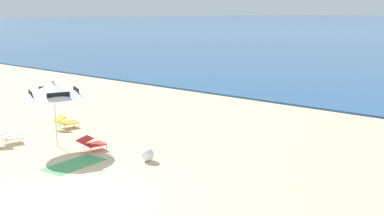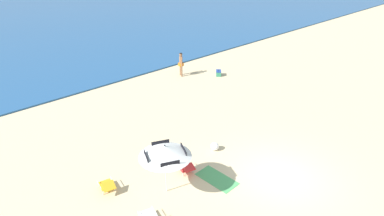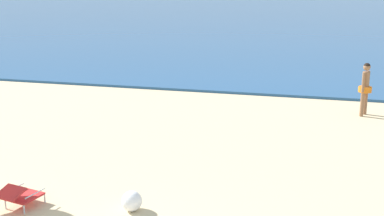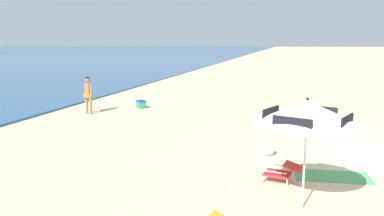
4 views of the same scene
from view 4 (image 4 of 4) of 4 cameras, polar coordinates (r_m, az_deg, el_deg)
The scene contains 7 objects.
ground_plane at distance 12.51m, azimuth 26.83°, elevation -6.45°, with size 800.00×800.00×0.00m, color #D1BA8E.
beach_umbrella_striped_main at distance 7.58m, azimuth 16.87°, elevation -0.65°, with size 2.50×2.50×2.24m.
lounge_chair_facing_sea at distance 9.31m, azimuth 13.47°, elevation -9.19°, with size 0.70×0.95×0.50m.
person_standing_near_shore at distance 18.27m, azimuth -15.32°, elevation 2.26°, with size 0.42×0.48×1.73m.
cooler_box at distance 19.45m, azimuth -7.67°, elevation 0.57°, with size 0.59×0.60×0.43m.
beach_ball at distance 11.42m, azimuth 11.31°, elevation -5.99°, with size 0.41×0.41×0.41m, color white.
beach_towel at distance 10.14m, azimuth 20.30°, elevation -9.59°, with size 0.90×1.80×0.01m, color #4C9E5B.
Camera 4 is at (-11.73, 2.90, 3.24)m, focal length 35.55 mm.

